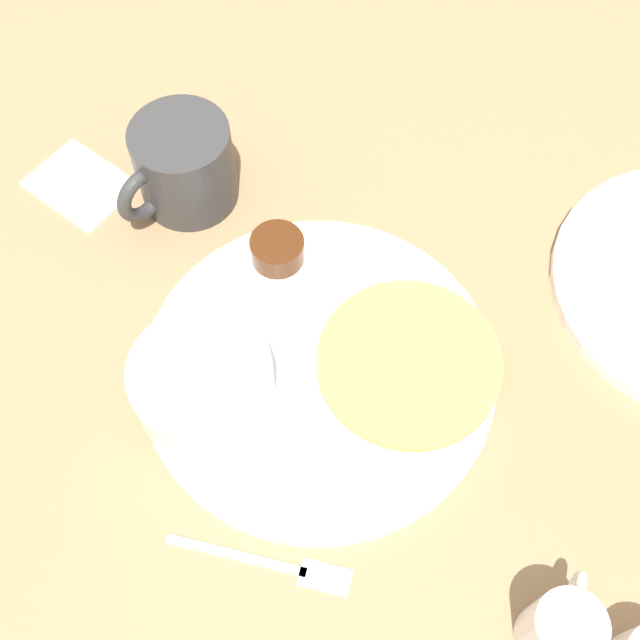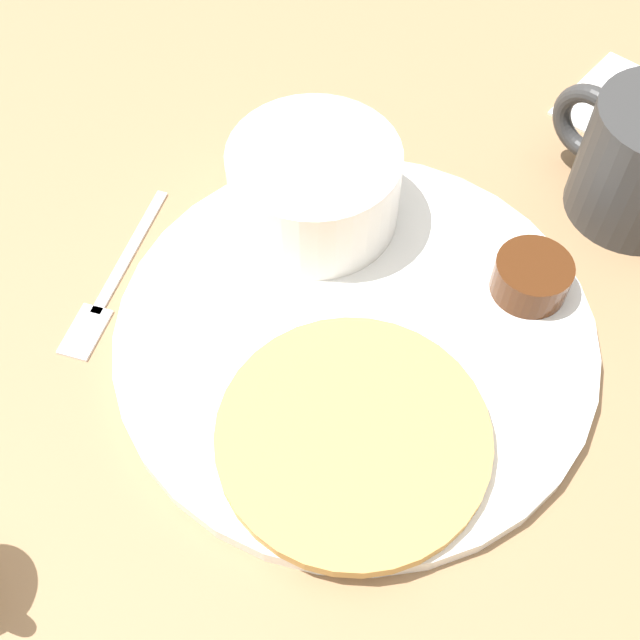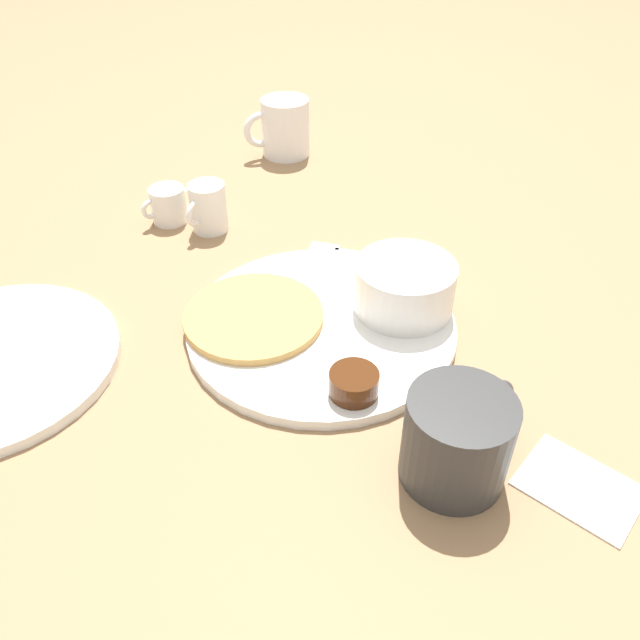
# 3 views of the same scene
# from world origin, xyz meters

# --- Properties ---
(ground_plane) EXTENTS (4.00, 4.00, 0.00)m
(ground_plane) POSITION_xyz_m (0.00, 0.00, 0.00)
(ground_plane) COLOR #93704C
(plate) EXTENTS (0.29, 0.29, 0.01)m
(plate) POSITION_xyz_m (0.00, 0.00, 0.01)
(plate) COLOR white
(plate) RESTS_ON ground_plane
(pancake_stack) EXTENTS (0.15, 0.15, 0.01)m
(pancake_stack) POSITION_xyz_m (0.06, 0.04, 0.02)
(pancake_stack) COLOR tan
(pancake_stack) RESTS_ON plate
(bowl) EXTENTS (0.11, 0.11, 0.06)m
(bowl) POSITION_xyz_m (-0.06, -0.07, 0.04)
(bowl) COLOR white
(bowl) RESTS_ON plate
(syrup_cup) EXTENTS (0.05, 0.05, 0.02)m
(syrup_cup) POSITION_xyz_m (-0.08, 0.08, 0.02)
(syrup_cup) COLOR #47230F
(syrup_cup) RESTS_ON plate
(butter_ramekin) EXTENTS (0.05, 0.05, 0.04)m
(butter_ramekin) POSITION_xyz_m (-0.09, -0.07, 0.03)
(butter_ramekin) COLOR white
(butter_ramekin) RESTS_ON plate
(coffee_mug) EXTENTS (0.09, 0.12, 0.08)m
(coffee_mug) POSITION_xyz_m (-0.19, 0.10, 0.04)
(coffee_mug) COLOR #333333
(coffee_mug) RESTS_ON ground_plane
(creamer_pitcher_near) EXTENTS (0.05, 0.07, 0.07)m
(creamer_pitcher_near) POSITION_xyz_m (0.24, -0.11, 0.03)
(creamer_pitcher_near) COLOR white
(creamer_pitcher_near) RESTS_ON ground_plane
(creamer_pitcher_far) EXTENTS (0.05, 0.07, 0.05)m
(creamer_pitcher_far) POSITION_xyz_m (0.30, -0.09, 0.03)
(creamer_pitcher_far) COLOR white
(creamer_pitcher_far) RESTS_ON ground_plane
(fork) EXTENTS (0.14, 0.05, 0.00)m
(fork) POSITION_xyz_m (0.05, -0.15, 0.00)
(fork) COLOR silver
(fork) RESTS_ON ground_plane
(napkin) EXTENTS (0.10, 0.08, 0.00)m
(napkin) POSITION_xyz_m (-0.29, 0.07, 0.00)
(napkin) COLOR white
(napkin) RESTS_ON ground_plane
(second_mug) EXTENTS (0.09, 0.10, 0.09)m
(second_mug) POSITION_xyz_m (0.29, -0.36, 0.05)
(second_mug) COLOR white
(second_mug) RESTS_ON ground_plane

